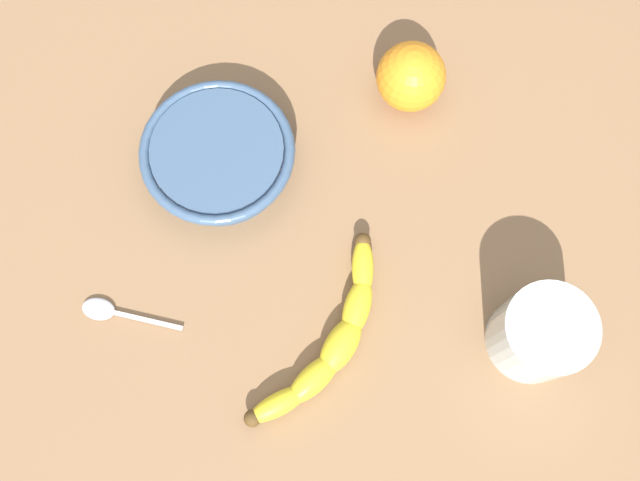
{
  "coord_description": "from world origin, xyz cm",
  "views": [
    {
      "loc": [
        11.44,
        -10.86,
        79.07
      ],
      "look_at": [
        -6.2,
        1.57,
        5.0
      ],
      "focal_mm": 40.12,
      "sensor_mm": 36.0,
      "label": 1
    }
  ],
  "objects_px": {
    "smoothie_glass": "(540,334)",
    "ceramic_bowl": "(219,156)",
    "teaspoon": "(105,310)",
    "banana": "(332,340)",
    "orange_fruit": "(411,77)"
  },
  "relations": [
    {
      "from": "smoothie_glass",
      "to": "ceramic_bowl",
      "type": "bearing_deg",
      "value": -156.13
    },
    {
      "from": "ceramic_bowl",
      "to": "teaspoon",
      "type": "relative_size",
      "value": 1.84
    },
    {
      "from": "banana",
      "to": "ceramic_bowl",
      "type": "xyz_separation_m",
      "value": [
        -0.24,
        0.01,
        0.01
      ]
    },
    {
      "from": "orange_fruit",
      "to": "teaspoon",
      "type": "xyz_separation_m",
      "value": [
        0.02,
        -0.42,
        -0.04
      ]
    },
    {
      "from": "banana",
      "to": "orange_fruit",
      "type": "bearing_deg",
      "value": 14.53
    },
    {
      "from": "banana",
      "to": "ceramic_bowl",
      "type": "relative_size",
      "value": 1.3
    },
    {
      "from": "orange_fruit",
      "to": "teaspoon",
      "type": "bearing_deg",
      "value": -87.24
    },
    {
      "from": "smoothie_glass",
      "to": "orange_fruit",
      "type": "relative_size",
      "value": 1.17
    },
    {
      "from": "teaspoon",
      "to": "orange_fruit",
      "type": "bearing_deg",
      "value": -129.03
    },
    {
      "from": "orange_fruit",
      "to": "smoothie_glass",
      "type": "bearing_deg",
      "value": -12.96
    },
    {
      "from": "orange_fruit",
      "to": "teaspoon",
      "type": "distance_m",
      "value": 0.43
    },
    {
      "from": "banana",
      "to": "ceramic_bowl",
      "type": "bearing_deg",
      "value": 63.18
    },
    {
      "from": "banana",
      "to": "teaspoon",
      "type": "xyz_separation_m",
      "value": [
        -0.17,
        -0.18,
        -0.01
      ]
    },
    {
      "from": "smoothie_glass",
      "to": "teaspoon",
      "type": "relative_size",
      "value": 0.99
    },
    {
      "from": "ceramic_bowl",
      "to": "teaspoon",
      "type": "distance_m",
      "value": 0.21
    }
  ]
}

